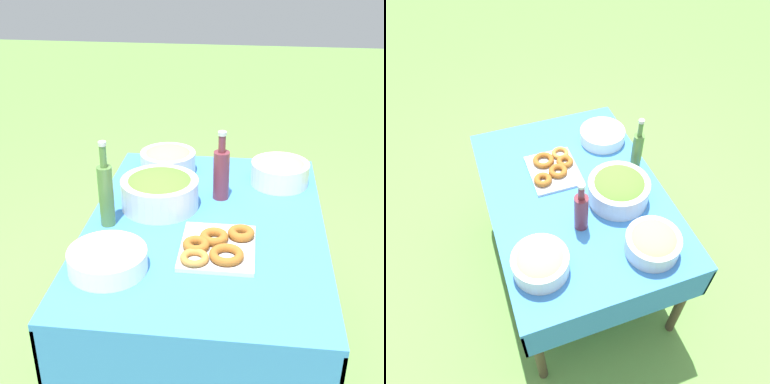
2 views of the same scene
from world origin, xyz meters
TOP-DOWN VIEW (x-y plane):
  - ground_plane at (0.00, 0.00)m, footprint 14.00×14.00m
  - picnic_table at (0.00, 0.00)m, footprint 1.28×0.90m
  - salad_bowl at (-0.11, -0.20)m, footprint 0.31×0.31m
  - pasta_bowl at (-0.38, 0.29)m, footprint 0.25×0.25m
  - donut_platter at (0.20, 0.06)m, footprint 0.31×0.28m
  - plate_stack at (0.35, -0.29)m, footprint 0.26×0.26m
  - olive_oil_bottle at (0.05, -0.37)m, footprint 0.06×0.06m
  - wine_bottle at (-0.21, 0.04)m, footprint 0.07×0.07m
  - bread_bowl at (-0.45, -0.22)m, footprint 0.25×0.25m

SIDE VIEW (x-z plane):
  - ground_plane at x=0.00m, z-range 0.00..0.00m
  - picnic_table at x=0.00m, z-range 0.27..1.02m
  - donut_platter at x=0.20m, z-range 0.75..0.80m
  - plate_stack at x=0.35m, z-range 0.75..0.82m
  - bread_bowl at x=-0.45m, z-range 0.75..0.87m
  - pasta_bowl at x=-0.38m, z-range 0.75..0.87m
  - salad_bowl at x=-0.11m, z-range 0.75..0.89m
  - wine_bottle at x=-0.21m, z-range 0.72..1.01m
  - olive_oil_bottle at x=0.05m, z-range 0.71..1.05m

